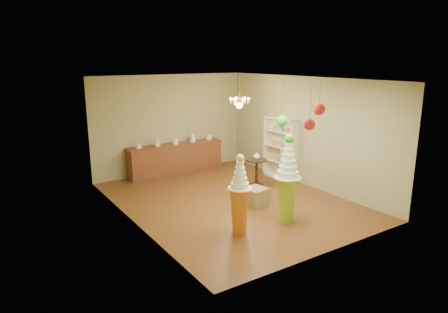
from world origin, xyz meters
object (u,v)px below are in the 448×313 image
pedestal_green (287,188)px  sideboard (176,158)px  round_table (257,169)px  pedestal_orange (240,204)px

pedestal_green → sideboard: size_ratio=0.64×
pedestal_green → round_table: 2.60m
sideboard → round_table: sideboard is taller
pedestal_green → round_table: size_ratio=2.60×
round_table → pedestal_green: bearing=-113.3°
sideboard → pedestal_orange: bearing=-101.2°
round_table → pedestal_orange: bearing=-133.9°
sideboard → pedestal_green: bearing=-86.4°
pedestal_green → pedestal_orange: bearing=178.0°
pedestal_green → round_table: (1.03, 2.38, -0.28)m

